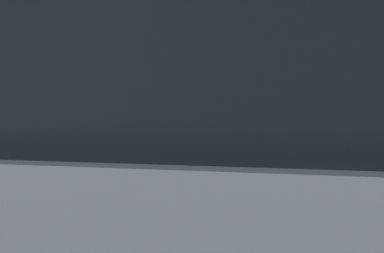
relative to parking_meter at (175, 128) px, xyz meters
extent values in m
cylinder|color=slate|center=(0.00, 0.00, -0.51)|extent=(0.07, 0.07, 1.00)
cylinder|color=#939699|center=(0.00, 0.00, 0.13)|extent=(0.17, 0.17, 0.29)
sphere|color=silver|center=(0.00, 0.00, 0.30)|extent=(0.17, 0.17, 0.17)
cube|color=black|center=(0.01, -0.09, 0.19)|extent=(0.09, 0.02, 0.07)
cube|color=white|center=(0.01, -0.09, 0.08)|extent=(0.10, 0.02, 0.09)
cylinder|color=black|center=(0.61, 0.09, -0.60)|extent=(0.15, 0.15, 0.81)
cylinder|color=black|center=(0.41, 0.05, -0.60)|extent=(0.15, 0.15, 0.81)
cube|color=maroon|center=(0.51, 0.07, 0.11)|extent=(0.46, 0.30, 0.61)
sphere|color=tan|center=(0.51, 0.07, 0.52)|extent=(0.22, 0.22, 0.22)
cylinder|color=maroon|center=(0.76, 0.13, 0.12)|extent=(0.09, 0.09, 0.57)
cylinder|color=maroon|center=(0.29, -0.12, 0.19)|extent=(0.17, 0.39, 0.53)
cube|color=black|center=(1.46, -1.93, 0.28)|extent=(2.11, 1.62, 0.64)
cylinder|color=black|center=(0.10, 2.02, 0.06)|extent=(24.00, 0.06, 0.06)
cylinder|color=black|center=(0.10, 2.02, -0.42)|extent=(24.00, 0.05, 0.05)
cylinder|color=black|center=(-2.30, 2.02, -0.47)|extent=(0.06, 0.06, 1.07)
cylinder|color=black|center=(0.10, 2.02, -0.47)|extent=(0.06, 0.06, 1.07)
camera|label=1|loc=(2.24, -3.57, 0.01)|focal=72.39mm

